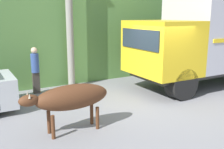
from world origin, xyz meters
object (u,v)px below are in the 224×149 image
(cargo_truck, at_px, (210,39))
(brown_cow, at_px, (71,98))
(pedestrian_on_hill, at_px, (35,68))
(utility_pole, at_px, (69,15))

(cargo_truck, relative_size, brown_cow, 2.97)
(cargo_truck, distance_m, brown_cow, 6.85)
(pedestrian_on_hill, relative_size, utility_pole, 0.31)
(pedestrian_on_hill, height_order, utility_pole, utility_pole)
(cargo_truck, bearing_deg, utility_pole, 153.35)
(pedestrian_on_hill, xyz_separation_m, utility_pole, (1.45, 0.19, 1.87))
(brown_cow, bearing_deg, cargo_truck, 19.63)
(pedestrian_on_hill, bearing_deg, utility_pole, -171.86)
(cargo_truck, bearing_deg, pedestrian_on_hill, 159.84)
(pedestrian_on_hill, bearing_deg, brown_cow, 90.18)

